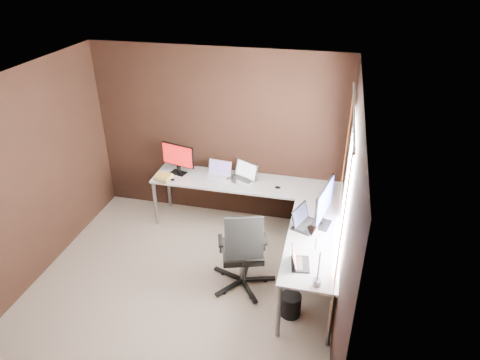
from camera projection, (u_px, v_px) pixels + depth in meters
name	position (u px, v px, depth m)	size (l,w,h in m)	color
room	(205.00, 200.00, 4.51)	(3.60, 3.60, 2.50)	gray
desk	(266.00, 205.00, 5.53)	(2.65, 2.25, 0.73)	white
drawer_pedestal	(310.00, 230.00, 5.69)	(0.42, 0.50, 0.60)	white
monitor_left	(178.00, 157.00, 6.08)	(0.51, 0.20, 0.45)	black
monitor_right	(324.00, 203.00, 4.92)	(0.21, 0.64, 0.53)	black
laptop_white	(218.00, 174.00, 6.07)	(0.37, 0.28, 0.23)	white
laptop_silver	(243.00, 176.00, 6.00)	(0.46, 0.41, 0.25)	silver
laptop_black_big	(304.00, 221.00, 5.03)	(0.36, 0.42, 0.23)	black
laptop_black_small	(298.00, 261.00, 4.42)	(0.23, 0.29, 0.18)	black
book_stack	(164.00, 177.00, 6.01)	(0.28, 0.25, 0.08)	#A38857
mouse_left	(172.00, 180.00, 5.99)	(0.08, 0.05, 0.03)	black
mouse_corner	(278.00, 187.00, 5.80)	(0.08, 0.05, 0.03)	black
desk_lamp	(314.00, 248.00, 4.05)	(0.19, 0.23, 0.61)	slate
office_chair	(243.00, 264.00, 5.06)	(0.61, 0.64, 1.09)	black
wastebasket	(291.00, 305.00, 4.75)	(0.23, 0.23, 0.27)	black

